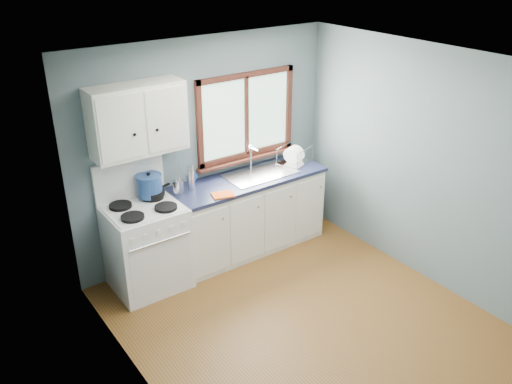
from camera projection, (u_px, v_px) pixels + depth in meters
floor at (305, 323)px, 5.30m from camera, size 3.20×3.60×0.02m
ceiling at (318, 65)px, 4.22m from camera, size 3.20×3.60×0.02m
wall_back at (205, 149)px, 6.09m from camera, size 3.20×0.02×2.50m
wall_front at (498, 315)px, 3.43m from camera, size 3.20×0.02×2.50m
wall_left at (142, 268)px, 3.92m from camera, size 0.02×3.60×2.50m
wall_right at (429, 167)px, 5.60m from camera, size 0.02×3.60×2.50m
gas_range at (147, 245)px, 5.67m from camera, size 0.76×0.69×1.36m
base_cabinets at (248, 217)px, 6.40m from camera, size 1.85×0.60×0.88m
countertop at (248, 179)px, 6.19m from camera, size 1.89×0.64×0.04m
sink at (260, 179)px, 6.30m from camera, size 0.84×0.46×0.44m
window at (246, 122)px, 6.25m from camera, size 1.36×0.10×1.03m
upper_cabinets at (138, 120)px, 5.27m from camera, size 0.95×0.35×0.70m
skillet at (152, 192)px, 5.67m from camera, size 0.43×0.35×0.05m
stockpot at (149, 185)px, 5.62m from camera, size 0.33×0.33×0.26m
utensil_crock at (178, 186)px, 5.78m from camera, size 0.15×0.15×0.38m
thermos at (191, 178)px, 5.81m from camera, size 0.08×0.08×0.30m
soap_bottle at (195, 170)px, 6.02m from camera, size 0.14×0.14×0.28m
dish_towel at (223, 195)px, 5.75m from camera, size 0.27×0.22×0.02m
dish_rack at (294, 158)px, 6.58m from camera, size 0.48×0.43×0.21m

